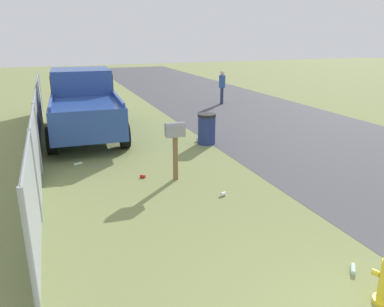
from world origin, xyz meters
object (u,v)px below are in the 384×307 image
pedestrian (222,85)px  trash_bin (207,129)px  pickup_truck (83,101)px  mailbox (175,135)px

pedestrian → trash_bin: bearing=83.2°
pickup_truck → trash_bin: 4.21m
mailbox → pedestrian: 9.89m
pickup_truck → pedestrian: 7.49m
mailbox → pickup_truck: size_ratio=0.24×
pedestrian → mailbox: bearing=80.9°
pickup_truck → trash_bin: size_ratio=6.01×
mailbox → pickup_truck: 5.20m
pickup_truck → pedestrian: pickup_truck is taller
mailbox → pickup_truck: (4.97, 1.51, 0.05)m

